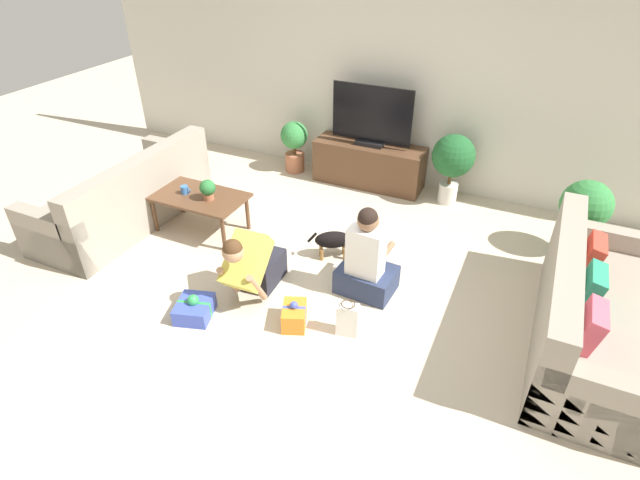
# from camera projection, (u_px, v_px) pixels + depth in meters

# --- Properties ---
(ground_plane) EXTENTS (16.00, 16.00, 0.00)m
(ground_plane) POSITION_uv_depth(u_px,v_px,m) (306.00, 290.00, 4.74)
(ground_plane) COLOR beige
(wall_back) EXTENTS (8.40, 0.06, 2.60)m
(wall_back) POSITION_uv_depth(u_px,v_px,m) (401.00, 81.00, 6.00)
(wall_back) COLOR beige
(wall_back) RESTS_ON ground_plane
(sofa_left) EXTENTS (0.89, 2.09, 0.84)m
(sofa_left) POSITION_uv_depth(u_px,v_px,m) (127.00, 199.00, 5.64)
(sofa_left) COLOR gray
(sofa_left) RESTS_ON ground_plane
(sofa_right) EXTENTS (0.89, 2.09, 0.84)m
(sofa_right) POSITION_uv_depth(u_px,v_px,m) (592.00, 316.00, 4.00)
(sofa_right) COLOR gray
(sofa_right) RESTS_ON ground_plane
(coffee_table) EXTENTS (1.03, 0.59, 0.44)m
(coffee_table) POSITION_uv_depth(u_px,v_px,m) (199.00, 199.00, 5.43)
(coffee_table) COLOR brown
(coffee_table) RESTS_ON ground_plane
(tv_console) EXTENTS (1.41, 0.44, 0.55)m
(tv_console) POSITION_uv_depth(u_px,v_px,m) (369.00, 164.00, 6.44)
(tv_console) COLOR brown
(tv_console) RESTS_ON ground_plane
(tv) EXTENTS (1.02, 0.20, 0.74)m
(tv) POSITION_uv_depth(u_px,v_px,m) (372.00, 119.00, 6.10)
(tv) COLOR black
(tv) RESTS_ON tv_console
(potted_plant_corner_right) EXTENTS (0.50, 0.50, 0.82)m
(potted_plant_corner_right) POSITION_uv_depth(u_px,v_px,m) (585.00, 209.00, 4.98)
(potted_plant_corner_right) COLOR #336B84
(potted_plant_corner_right) RESTS_ON ground_plane
(potted_plant_back_left) EXTENTS (0.36, 0.36, 0.69)m
(potted_plant_back_left) POSITION_uv_depth(u_px,v_px,m) (294.00, 142.00, 6.69)
(potted_plant_back_left) COLOR #A36042
(potted_plant_back_left) RESTS_ON ground_plane
(potted_plant_back_right) EXTENTS (0.50, 0.50, 0.87)m
(potted_plant_back_right) POSITION_uv_depth(u_px,v_px,m) (453.00, 159.00, 5.86)
(potted_plant_back_right) COLOR beige
(potted_plant_back_right) RESTS_ON ground_plane
(person_kneeling) EXTENTS (0.36, 0.80, 0.77)m
(person_kneeling) POSITION_uv_depth(u_px,v_px,m) (252.00, 264.00, 4.52)
(person_kneeling) COLOR #23232D
(person_kneeling) RESTS_ON ground_plane
(person_sitting) EXTENTS (0.54, 0.50, 0.92)m
(person_sitting) POSITION_uv_depth(u_px,v_px,m) (367.00, 263.00, 4.55)
(person_sitting) COLOR #283351
(person_sitting) RESTS_ON ground_plane
(dog) EXTENTS (0.52, 0.35, 0.33)m
(dog) POSITION_uv_depth(u_px,v_px,m) (339.00, 239.00, 5.09)
(dog) COLOR black
(dog) RESTS_ON ground_plane
(gift_box_a) EXTENTS (0.29, 0.34, 0.25)m
(gift_box_a) POSITION_uv_depth(u_px,v_px,m) (294.00, 315.00, 4.30)
(gift_box_a) COLOR orange
(gift_box_a) RESTS_ON ground_plane
(gift_box_b) EXTENTS (0.38, 0.40, 0.23)m
(gift_box_b) POSITION_uv_depth(u_px,v_px,m) (195.00, 309.00, 4.40)
(gift_box_b) COLOR #3D51BC
(gift_box_b) RESTS_ON ground_plane
(gift_bag_a) EXTENTS (0.20, 0.14, 0.33)m
(gift_bag_a) POSITION_uv_depth(u_px,v_px,m) (348.00, 319.00, 4.18)
(gift_bag_a) COLOR white
(gift_bag_a) RESTS_ON ground_plane
(mug) EXTENTS (0.12, 0.08, 0.09)m
(mug) POSITION_uv_depth(u_px,v_px,m) (185.00, 190.00, 5.41)
(mug) COLOR #386BAD
(mug) RESTS_ON coffee_table
(tabletop_plant) EXTENTS (0.17, 0.17, 0.22)m
(tabletop_plant) POSITION_uv_depth(u_px,v_px,m) (208.00, 189.00, 5.26)
(tabletop_plant) COLOR #A36042
(tabletop_plant) RESTS_ON coffee_table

